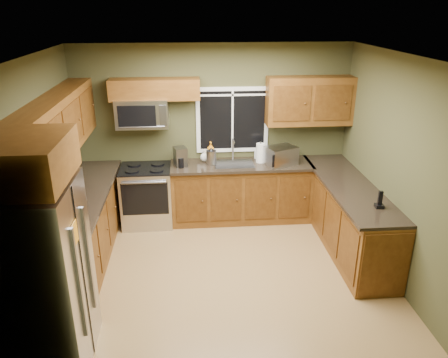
{
  "coord_description": "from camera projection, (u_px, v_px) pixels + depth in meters",
  "views": [
    {
      "loc": [
        -0.38,
        -4.77,
        3.21
      ],
      "look_at": [
        0.05,
        0.35,
        1.15
      ],
      "focal_mm": 35.0,
      "sensor_mm": 36.0,
      "label": 1
    }
  ],
  "objects": [
    {
      "name": "kettle",
      "position": [
        211.0,
        157.0,
        6.61
      ],
      "size": [
        0.18,
        0.18,
        0.27
      ],
      "color": "#B7B7BC",
      "rests_on": "countertop_back"
    },
    {
      "name": "microwave",
      "position": [
        142.0,
        113.0,
        6.4
      ],
      "size": [
        0.76,
        0.41,
        0.42
      ],
      "color": "#B7B7BC",
      "rests_on": "back_wall"
    },
    {
      "name": "window",
      "position": [
        232.0,
        120.0,
        6.73
      ],
      "size": [
        1.12,
        0.03,
        1.02
      ],
      "color": "white",
      "rests_on": "back_wall"
    },
    {
      "name": "refrigerator",
      "position": [
        43.0,
        278.0,
        3.96
      ],
      "size": [
        0.74,
        0.9,
        1.8
      ],
      "color": "#B7B7BC",
      "rests_on": "ground"
    },
    {
      "name": "soap_bottle_a",
      "position": [
        211.0,
        152.0,
        6.72
      ],
      "size": [
        0.13,
        0.13,
        0.32
      ],
      "primitive_type": "imported",
      "rotation": [
        0.0,
        0.0,
        0.1
      ],
      "color": "orange",
      "rests_on": "countertop_back"
    },
    {
      "name": "upper_cabinets_left",
      "position": [
        59.0,
        125.0,
        5.23
      ],
      "size": [
        0.33,
        2.65,
        0.72
      ],
      "primitive_type": "cube",
      "color": "brown",
      "rests_on": "left_wall"
    },
    {
      "name": "ceiling",
      "position": [
        222.0,
        56.0,
        4.63
      ],
      "size": [
        4.2,
        4.2,
        0.0
      ],
      "primitive_type": "plane",
      "rotation": [
        3.14,
        0.0,
        0.0
      ],
      "color": "white",
      "rests_on": "back_wall"
    },
    {
      "name": "upper_cabinets_back_left",
      "position": [
        155.0,
        89.0,
        6.31
      ],
      "size": [
        1.3,
        0.33,
        0.3
      ],
      "primitive_type": "cube",
      "color": "brown",
      "rests_on": "back_wall"
    },
    {
      "name": "floor",
      "position": [
        222.0,
        272.0,
        5.64
      ],
      "size": [
        4.2,
        4.2,
        0.0
      ],
      "primitive_type": "plane",
      "color": "olive",
      "rests_on": "ground"
    },
    {
      "name": "soap_bottle_b",
      "position": [
        258.0,
        153.0,
        6.86
      ],
      "size": [
        0.12,
        0.12,
        0.19
      ],
      "primitive_type": "imported",
      "rotation": [
        0.0,
        0.0,
        0.41
      ],
      "color": "white",
      "rests_on": "countertop_back"
    },
    {
      "name": "left_wall",
      "position": [
        39.0,
        180.0,
        4.97
      ],
      "size": [
        0.0,
        3.6,
        3.6
      ],
      "primitive_type": "plane",
      "rotation": [
        1.57,
        0.0,
        1.57
      ],
      "color": "#414124",
      "rests_on": "ground"
    },
    {
      "name": "upper_cabinets_back_right",
      "position": [
        309.0,
        101.0,
        6.57
      ],
      "size": [
        1.3,
        0.33,
        0.72
      ],
      "primitive_type": "cube",
      "color": "brown",
      "rests_on": "back_wall"
    },
    {
      "name": "base_cabinets_peninsula",
      "position": [
        347.0,
        216.0,
        6.11
      ],
      "size": [
        0.6,
        2.52,
        0.9
      ],
      "color": "brown",
      "rests_on": "ground"
    },
    {
      "name": "range",
      "position": [
        147.0,
        195.0,
        6.74
      ],
      "size": [
        0.76,
        0.69,
        0.94
      ],
      "color": "#B7B7BC",
      "rests_on": "ground"
    },
    {
      "name": "coffee_maker",
      "position": [
        180.0,
        157.0,
        6.54
      ],
      "size": [
        0.22,
        0.27,
        0.29
      ],
      "color": "slate",
      "rests_on": "countertop_back"
    },
    {
      "name": "toaster_oven",
      "position": [
        281.0,
        156.0,
        6.61
      ],
      "size": [
        0.54,
        0.49,
        0.28
      ],
      "color": "#B7B7BC",
      "rests_on": "countertop_back"
    },
    {
      "name": "countertop_left",
      "position": [
        82.0,
        196.0,
        5.6
      ],
      "size": [
        0.65,
        2.65,
        0.04
      ],
      "primitive_type": "cube",
      "color": "black",
      "rests_on": "base_cabinets_left"
    },
    {
      "name": "back_wall",
      "position": [
        213.0,
        133.0,
        6.8
      ],
      "size": [
        4.2,
        0.0,
        4.2
      ],
      "primitive_type": "plane",
      "rotation": [
        1.57,
        0.0,
        0.0
      ],
      "color": "#414124",
      "rests_on": "ground"
    },
    {
      "name": "right_wall",
      "position": [
        394.0,
        169.0,
        5.3
      ],
      "size": [
        0.0,
        3.6,
        3.6
      ],
      "primitive_type": "plane",
      "rotation": [
        1.57,
        0.0,
        -1.57
      ],
      "color": "#414124",
      "rests_on": "ground"
    },
    {
      "name": "countertop_peninsula",
      "position": [
        349.0,
        185.0,
        5.94
      ],
      "size": [
        0.65,
        2.5,
        0.04
      ],
      "primitive_type": "cube",
      "color": "black",
      "rests_on": "base_cabinets_peninsula"
    },
    {
      "name": "upper_cabinet_over_fridge",
      "position": [
        22.0,
        161.0,
        3.54
      ],
      "size": [
        0.72,
        0.9,
        0.38
      ],
      "primitive_type": "cube",
      "color": "brown",
      "rests_on": "left_wall"
    },
    {
      "name": "countertop_back",
      "position": [
        242.0,
        165.0,
        6.69
      ],
      "size": [
        2.17,
        0.65,
        0.04
      ],
      "primitive_type": "cube",
      "color": "black",
      "rests_on": "base_cabinets_back"
    },
    {
      "name": "soap_bottle_c",
      "position": [
        205.0,
        155.0,
        6.77
      ],
      "size": [
        0.18,
        0.18,
        0.18
      ],
      "primitive_type": "imported",
      "rotation": [
        0.0,
        0.0,
        -0.3
      ],
      "color": "white",
      "rests_on": "countertop_back"
    },
    {
      "name": "base_cabinets_back",
      "position": [
        241.0,
        192.0,
        6.89
      ],
      "size": [
        2.17,
        0.6,
        0.9
      ],
      "primitive_type": "cube",
      "color": "brown",
      "rests_on": "ground"
    },
    {
      "name": "paper_towel_roll",
      "position": [
        260.0,
        153.0,
        6.7
      ],
      "size": [
        0.16,
        0.16,
        0.33
      ],
      "color": "white",
      "rests_on": "countertop_back"
    },
    {
      "name": "sink",
      "position": [
        234.0,
        163.0,
        6.69
      ],
      "size": [
        0.6,
        0.42,
        0.36
      ],
      "color": "slate",
      "rests_on": "countertop_back"
    },
    {
      "name": "front_wall",
      "position": [
        240.0,
        256.0,
        3.47
      ],
      "size": [
        4.2,
        0.0,
        4.2
      ],
      "primitive_type": "plane",
      "rotation": [
        -1.57,
        0.0,
        0.0
      ],
      "color": "#414124",
      "rests_on": "ground"
    },
    {
      "name": "base_cabinets_left",
      "position": [
        84.0,
        229.0,
        5.77
      ],
      "size": [
        0.6,
        2.65,
        0.9
      ],
      "primitive_type": "cube",
      "color": "brown",
      "rests_on": "ground"
    },
    {
      "name": "cordless_phone",
      "position": [
        380.0,
        203.0,
        5.22
      ],
      "size": [
        0.1,
        0.1,
        0.21
      ],
      "color": "black",
      "rests_on": "countertop_peninsula"
    }
  ]
}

